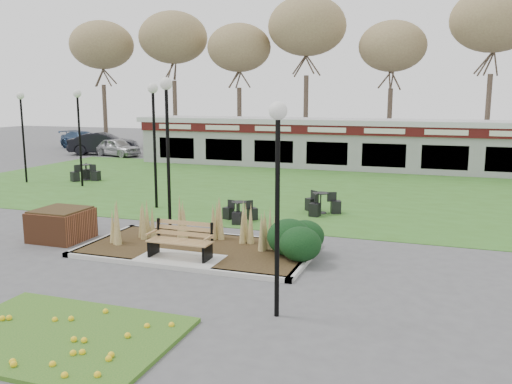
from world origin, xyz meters
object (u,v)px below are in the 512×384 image
(lamp_post_mid_right, at_px, (154,118))
(car_silver, at_px, (117,147))
(car_black, at_px, (103,144))
(bistro_set_c, at_px, (239,214))
(lamp_post_near_left, at_px, (278,162))
(park_bench, at_px, (181,240))
(bistro_set_a, at_px, (86,175))
(bistro_set_b, at_px, (321,206))
(lamp_post_mid_left, at_px, (78,116))
(brick_planter, at_px, (61,224))
(lamp_post_far_left, at_px, (22,117))
(car_blue, at_px, (83,140))
(lamp_post_near_right, at_px, (167,119))
(food_pavilion, at_px, (332,143))

(lamp_post_mid_right, distance_m, car_silver, 19.14)
(car_black, bearing_deg, car_silver, -131.78)
(car_black, bearing_deg, bistro_set_c, -155.68)
(lamp_post_near_left, height_order, lamp_post_mid_right, lamp_post_mid_right)
(park_bench, height_order, bistro_set_a, park_bench)
(bistro_set_b, distance_m, car_black, 24.18)
(bistro_set_c, relative_size, car_black, 0.26)
(lamp_post_mid_left, relative_size, car_silver, 1.21)
(brick_planter, relative_size, lamp_post_far_left, 0.34)
(park_bench, distance_m, bistro_set_b, 7.20)
(car_black, bearing_deg, lamp_post_mid_left, -170.58)
(brick_planter, distance_m, lamp_post_near_left, 8.87)
(bistro_set_c, height_order, car_black, car_black)
(park_bench, distance_m, car_blue, 32.46)
(bistro_set_c, xyz_separation_m, car_blue, (-21.09, 19.74, 0.46))
(car_blue, bearing_deg, lamp_post_far_left, -129.08)
(bistro_set_a, relative_size, car_blue, 0.31)
(lamp_post_near_left, relative_size, car_black, 0.86)
(lamp_post_near_right, xyz_separation_m, car_blue, (-19.12, 21.08, -2.84))
(brick_planter, relative_size, car_black, 0.31)
(food_pavilion, height_order, bistro_set_c, food_pavilion)
(lamp_post_far_left, relative_size, bistro_set_c, 3.60)
(brick_planter, height_order, car_black, car_black)
(brick_planter, height_order, lamp_post_mid_left, lamp_post_mid_left)
(food_pavilion, bearing_deg, car_black, 174.63)
(park_bench, height_order, lamp_post_mid_left, lamp_post_mid_left)
(lamp_post_near_left, height_order, lamp_post_far_left, lamp_post_far_left)
(food_pavilion, relative_size, car_blue, 5.08)
(car_blue, bearing_deg, lamp_post_near_left, -114.45)
(lamp_post_near_right, relative_size, lamp_post_mid_left, 1.07)
(lamp_post_mid_right, xyz_separation_m, car_black, (-13.16, 15.53, -2.67))
(brick_planter, distance_m, lamp_post_near_right, 4.63)
(food_pavilion, distance_m, car_black, 17.27)
(lamp_post_near_right, bearing_deg, brick_planter, -129.92)
(lamp_post_near_right, bearing_deg, lamp_post_mid_left, 143.79)
(bistro_set_b, distance_m, bistro_set_c, 3.18)
(park_bench, relative_size, lamp_post_near_right, 0.35)
(park_bench, bearing_deg, car_blue, 131.01)
(brick_planter, height_order, lamp_post_mid_right, lamp_post_mid_right)
(bistro_set_b, relative_size, car_silver, 0.38)
(food_pavilion, bearing_deg, lamp_post_near_left, -81.35)
(park_bench, xyz_separation_m, brick_planter, (-4.40, 0.75, -0.11))
(lamp_post_near_left, bearing_deg, bistro_set_c, 116.12)
(lamp_post_near_left, bearing_deg, car_silver, 129.18)
(lamp_post_far_left, distance_m, car_silver, 12.20)
(brick_planter, height_order, lamp_post_near_left, lamp_post_near_left)
(park_bench, relative_size, brick_planter, 1.13)
(lamp_post_mid_left, xyz_separation_m, car_blue, (-11.43, 15.45, -2.62))
(car_blue, bearing_deg, brick_planter, -121.37)
(food_pavilion, distance_m, car_blue, 21.84)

